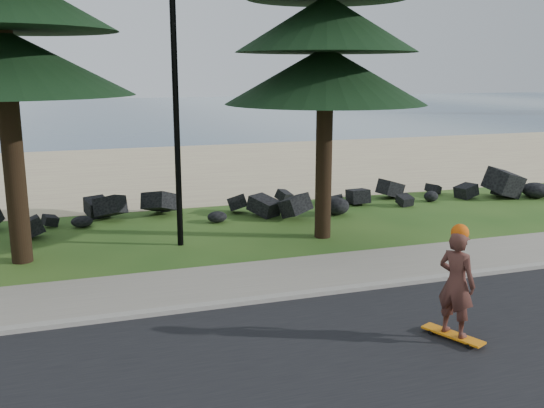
% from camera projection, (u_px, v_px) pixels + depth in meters
% --- Properties ---
extents(ground, '(160.00, 160.00, 0.00)m').
position_uv_depth(ground, '(210.00, 290.00, 11.50)').
color(ground, '#1F4616').
rests_on(ground, ground).
extents(kerb, '(160.00, 0.20, 0.10)m').
position_uv_depth(kerb, '(221.00, 305.00, 10.66)').
color(kerb, '#A19B90').
rests_on(kerb, ground).
extents(sidewalk, '(160.00, 2.00, 0.08)m').
position_uv_depth(sidewalk, '(207.00, 285.00, 11.68)').
color(sidewalk, gray).
rests_on(sidewalk, ground).
extents(beach_sand, '(160.00, 15.00, 0.01)m').
position_uv_depth(beach_sand, '(134.00, 171.00, 24.95)').
color(beach_sand, tan).
rests_on(beach_sand, ground).
extents(ocean, '(160.00, 58.00, 0.01)m').
position_uv_depth(ocean, '(96.00, 112.00, 58.79)').
color(ocean, '#3B5872').
rests_on(ocean, ground).
extents(seawall_boulders, '(60.00, 2.40, 1.10)m').
position_uv_depth(seawall_boulders, '(166.00, 221.00, 16.70)').
color(seawall_boulders, black).
rests_on(seawall_boulders, ground).
extents(lamp_post, '(0.25, 0.14, 8.14)m').
position_uv_depth(lamp_post, '(175.00, 68.00, 13.57)').
color(lamp_post, black).
rests_on(lamp_post, ground).
extents(skateboarder, '(0.63, 1.00, 1.85)m').
position_uv_depth(skateboarder, '(456.00, 284.00, 9.16)').
color(skateboarder, orange).
rests_on(skateboarder, ground).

